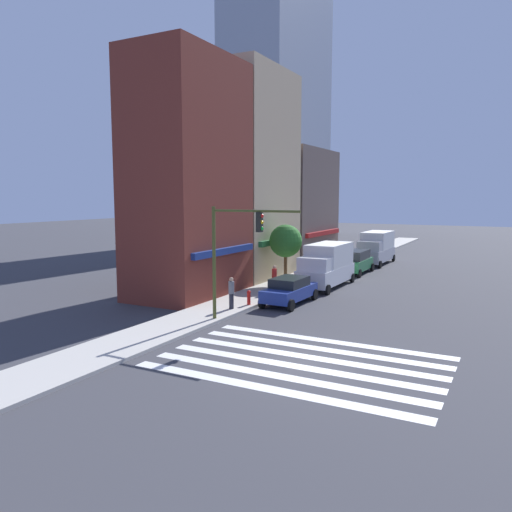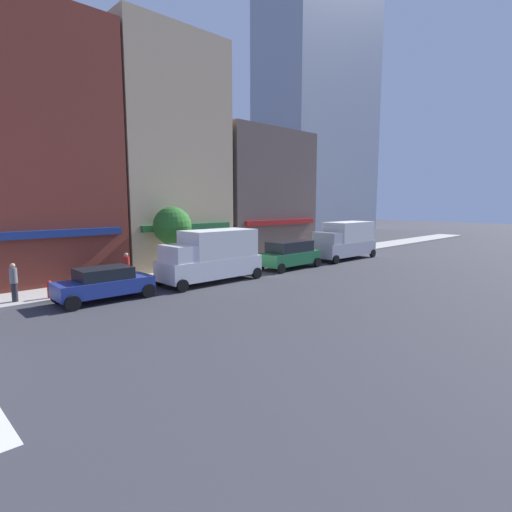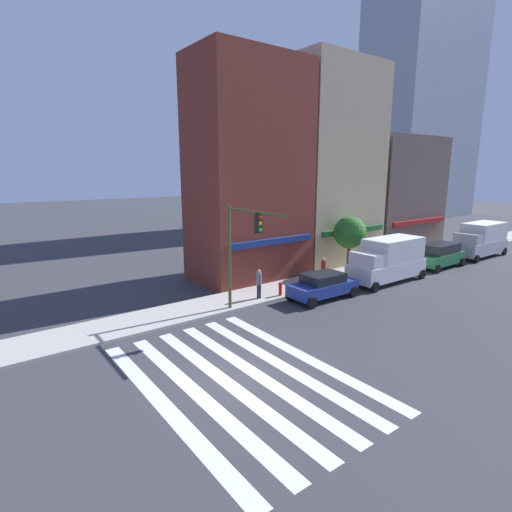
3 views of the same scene
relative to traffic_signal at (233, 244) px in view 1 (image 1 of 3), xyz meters
name	(u,v)px [view 1 (image 1 of 3)]	position (x,y,z in m)	size (l,w,h in m)	color
ground_plane	(302,361)	(-3.77, -5.27, -4.04)	(200.00, 200.00, 0.00)	#38383D
sidewalk_left	(150,335)	(-3.77, 2.23, -3.96)	(120.00, 3.00, 0.15)	#B2ADA3
crosswalk_stripes	(302,361)	(-3.77, -5.27, -4.03)	(6.76, 10.80, 0.01)	silver
storefront_row	(250,187)	(13.18, 6.23, 3.03)	(26.33, 5.30, 15.97)	maroon
tower_distant	(278,95)	(51.06, 21.76, 17.93)	(20.62, 10.04, 43.93)	#939EAD
traffic_signal	(233,244)	(0.00, 0.00, 0.00)	(0.32, 4.79, 5.87)	#474C1E
sedan_blue	(289,290)	(5.58, -0.57, -3.20)	(4.45, 2.02, 1.59)	navy
box_truck_white	(327,265)	(12.01, -0.57, -2.45)	(6.22, 2.42, 3.04)	white
suv_green	(355,261)	(18.91, -0.57, -3.01)	(4.73, 2.12, 1.94)	#1E6638
box_truck_silver	(376,247)	(25.72, -0.57, -2.45)	(6.23, 2.42, 3.04)	#B7B7BC
pedestrian_red_jacket	(274,278)	(7.72, 1.46, -2.96)	(0.32, 0.32, 1.77)	#23232D
pedestrian_grey_coat	(231,292)	(2.30, 1.49, -2.96)	(0.32, 0.32, 1.77)	#23232D
fire_hydrant	(249,297)	(3.66, 1.13, -3.42)	(0.24, 0.24, 0.84)	red
street_tree	(286,241)	(11.17, 2.23, -0.84)	(2.35, 2.35, 4.24)	brown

